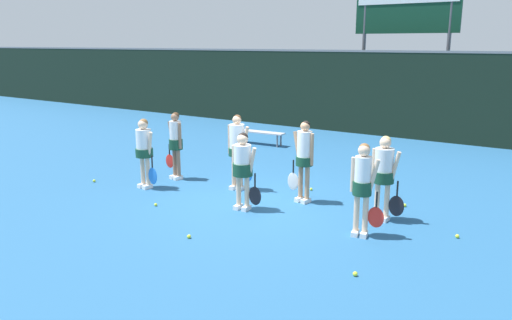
{
  "coord_description": "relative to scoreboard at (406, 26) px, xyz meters",
  "views": [
    {
      "loc": [
        5.77,
        -8.59,
        3.38
      ],
      "look_at": [
        0.0,
        0.07,
        0.92
      ],
      "focal_mm": 35.0,
      "sensor_mm": 36.0,
      "label": 1
    }
  ],
  "objects": [
    {
      "name": "bench_courtside",
      "position": [
        -2.96,
        -5.41,
        -3.59
      ],
      "size": [
        1.67,
        0.46,
        0.45
      ],
      "rotation": [
        0.0,
        0.0,
        0.06
      ],
      "color": "#B2B2B7",
      "rests_on": "ground_plane"
    },
    {
      "name": "tennis_ball_2",
      "position": [
        0.96,
        -9.29,
        -3.94
      ],
      "size": [
        0.07,
        0.07,
        0.07
      ],
      "primitive_type": "sphere",
      "color": "#CCE033",
      "rests_on": "ground_plane"
    },
    {
      "name": "player_1",
      "position": [
        0.41,
        -11.27,
        -3.02
      ],
      "size": [
        0.7,
        0.41,
        1.62
      ],
      "rotation": [
        0.0,
        0.0,
        0.08
      ],
      "color": "beige",
      "rests_on": "ground_plane"
    },
    {
      "name": "player_0",
      "position": [
        -2.43,
        -11.26,
        -2.99
      ],
      "size": [
        0.68,
        0.41,
        1.66
      ],
      "rotation": [
        0.0,
        0.0,
        -0.11
      ],
      "color": "beige",
      "rests_on": "ground_plane"
    },
    {
      "name": "player_6",
      "position": [
        3.02,
        -10.29,
        -2.99
      ],
      "size": [
        0.69,
        0.41,
        1.66
      ],
      "rotation": [
        0.0,
        0.0,
        -0.03
      ],
      "color": "beige",
      "rests_on": "ground_plane"
    },
    {
      "name": "player_3",
      "position": [
        -2.37,
        -10.26,
        -2.98
      ],
      "size": [
        0.62,
        0.35,
        1.7
      ],
      "rotation": [
        0.0,
        0.0,
        -0.21
      ],
      "color": "#8C664C",
      "rests_on": "ground_plane"
    },
    {
      "name": "player_5",
      "position": [
        1.2,
        -10.13,
        -2.93
      ],
      "size": [
        0.64,
        0.37,
        1.78
      ],
      "rotation": [
        0.0,
        0.0,
        -0.15
      ],
      "color": "tan",
      "rests_on": "ground_plane"
    },
    {
      "name": "ground_plane",
      "position": [
        0.32,
        -10.74,
        -3.98
      ],
      "size": [
        140.0,
        140.0,
        0.0
      ],
      "primitive_type": "plane",
      "color": "#235684"
    },
    {
      "name": "tennis_ball_7",
      "position": [
        0.51,
        -9.2,
        -3.95
      ],
      "size": [
        0.07,
        0.07,
        0.07
      ],
      "primitive_type": "sphere",
      "color": "#CCE033",
      "rests_on": "ground_plane"
    },
    {
      "name": "player_2",
      "position": [
        2.99,
        -11.29,
        -2.99
      ],
      "size": [
        0.62,
        0.34,
        1.69
      ],
      "rotation": [
        0.0,
        0.0,
        0.19
      ],
      "color": "beige",
      "rests_on": "ground_plane"
    },
    {
      "name": "scoreboard",
      "position": [
        0.0,
        0.0,
        0.0
      ],
      "size": [
        3.95,
        0.15,
        5.07
      ],
      "color": "#515156",
      "rests_on": "ground_plane"
    },
    {
      "name": "tennis_ball_0",
      "position": [
        0.52,
        -13.1,
        -3.94
      ],
      "size": [
        0.07,
        0.07,
        0.07
      ],
      "primitive_type": "sphere",
      "color": "#CCE033",
      "rests_on": "ground_plane"
    },
    {
      "name": "tennis_ball_3",
      "position": [
        -1.26,
        -12.13,
        -3.94
      ],
      "size": [
        0.07,
        0.07,
        0.07
      ],
      "primitive_type": "sphere",
      "color": "#CCE033",
      "rests_on": "ground_plane"
    },
    {
      "name": "tennis_ball_5",
      "position": [
        -3.87,
        -11.64,
        -3.94
      ],
      "size": [
        0.07,
        0.07,
        0.07
      ],
      "primitive_type": "sphere",
      "color": "#CCE033",
      "rests_on": "ground_plane"
    },
    {
      "name": "player_4",
      "position": [
        -0.53,
        -10.17,
        -2.92
      ],
      "size": [
        0.67,
        0.4,
        1.77
      ],
      "rotation": [
        0.0,
        0.0,
        0.06
      ],
      "color": "tan",
      "rests_on": "ground_plane"
    },
    {
      "name": "tennis_ball_1",
      "position": [
        3.54,
        -12.84,
        -3.94
      ],
      "size": [
        0.07,
        0.07,
        0.07
      ],
      "primitive_type": "sphere",
      "color": "#CCE033",
      "rests_on": "ground_plane"
    },
    {
      "name": "fence_windscreen",
      "position": [
        0.32,
        -1.6,
        -2.41
      ],
      "size": [
        60.0,
        0.08,
        3.11
      ],
      "color": "black",
      "rests_on": "ground_plane"
    },
    {
      "name": "tennis_ball_4",
      "position": [
        4.47,
        -10.45,
        -3.94
      ],
      "size": [
        0.07,
        0.07,
        0.07
      ],
      "primitive_type": "sphere",
      "color": "#CCE033",
      "rests_on": "ground_plane"
    },
    {
      "name": "tennis_ball_6",
      "position": [
        3.15,
        -9.25,
        -3.94
      ],
      "size": [
        0.07,
        0.07,
        0.07
      ],
      "primitive_type": "sphere",
      "color": "#CCE033",
      "rests_on": "ground_plane"
    }
  ]
}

